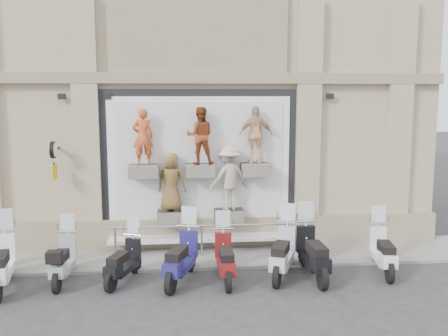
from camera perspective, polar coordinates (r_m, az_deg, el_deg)
The scene contains 14 objects.
ground at distance 11.91m, azimuth -2.06°, elevation -13.32°, with size 90.00×90.00×0.00m, color #2C2C2E.
sidewalk at distance 13.86m, azimuth -2.57°, elevation -9.95°, with size 16.00×2.20×0.08m, color gray.
building at distance 18.12m, azimuth -3.48°, elevation 13.47°, with size 14.00×8.60×12.00m, color tan, non-canonical shape.
shop_vitrine at distance 13.96m, azimuth -2.32°, elevation -0.05°, with size 5.60×1.00×4.30m.
guard_rail at distance 13.64m, azimuth -2.56°, elevation -8.39°, with size 5.06×0.10×0.93m, color #9EA0A5, non-canonical shape.
clock_sign_bracket at distance 13.99m, azimuth -18.89°, elevation 1.38°, with size 0.10×0.80×1.02m.
scooter_b at distance 12.50m, azimuth -24.12°, elevation -8.82°, with size 0.62×2.12×1.72m, color white, non-canonical shape.
scooter_c at distance 12.48m, azimuth -17.96°, elevation -9.03°, with size 0.54×1.86×1.51m, color gray, non-canonical shape.
scooter_d at distance 12.12m, azimuth -11.45°, elevation -9.51°, with size 0.51×1.75×1.42m, color black, non-canonical shape.
scooter_e at distance 11.89m, azimuth -4.95°, elevation -9.07°, with size 0.61×2.08×1.69m, color navy, non-canonical shape.
scooter_f at distance 11.96m, azimuth 0.14°, elevation -9.22°, with size 0.56×1.93×1.57m, color #5E1011, non-canonical shape.
scooter_g at distance 12.29m, azimuth 6.74°, elevation -8.52°, with size 0.60×2.07×1.68m, color #ACB0B4, non-canonical shape.
scooter_h at distance 12.32m, azimuth 10.15°, elevation -8.43°, with size 0.62×2.14×1.74m, color black, non-canonical shape.
scooter_i at distance 13.09m, azimuth 17.77°, elevation -8.07°, with size 0.56×1.93×1.57m, color silver, non-canonical shape.
Camera 1 is at (-0.62, -11.04, 4.42)m, focal length 40.00 mm.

